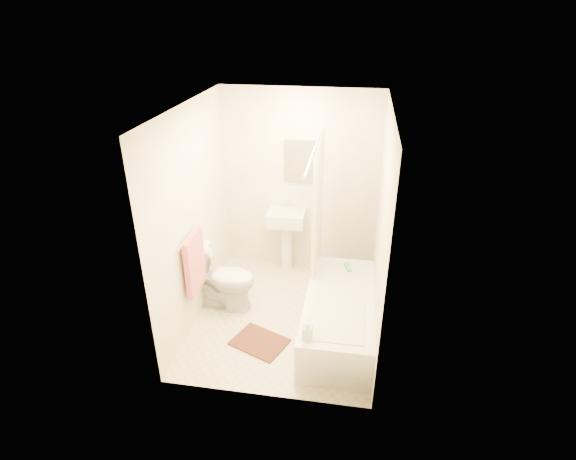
% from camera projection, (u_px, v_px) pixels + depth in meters
% --- Properties ---
extents(floor, '(2.40, 2.40, 0.00)m').
position_uv_depth(floor, '(285.00, 316.00, 5.24)').
color(floor, beige).
rests_on(floor, ground).
extents(ceiling, '(2.40, 2.40, 0.00)m').
position_uv_depth(ceiling, '(284.00, 107.00, 4.16)').
color(ceiling, white).
rests_on(ceiling, ground).
extents(wall_back, '(2.00, 0.02, 2.40)m').
position_uv_depth(wall_back, '(300.00, 183.00, 5.75)').
color(wall_back, beige).
rests_on(wall_back, ground).
extents(wall_left, '(0.02, 2.40, 2.40)m').
position_uv_depth(wall_left, '(193.00, 217.00, 4.84)').
color(wall_left, beige).
rests_on(wall_left, ground).
extents(wall_right, '(0.02, 2.40, 2.40)m').
position_uv_depth(wall_right, '(381.00, 231.00, 4.55)').
color(wall_right, beige).
rests_on(wall_right, ground).
extents(mirror, '(0.40, 0.03, 0.55)m').
position_uv_depth(mirror, '(300.00, 161.00, 5.60)').
color(mirror, white).
rests_on(mirror, wall_back).
extents(curtain_rod, '(0.03, 1.70, 0.03)m').
position_uv_depth(curtain_rod, '(316.00, 148.00, 4.38)').
color(curtain_rod, silver).
rests_on(curtain_rod, wall_back).
extents(shower_curtain, '(0.04, 0.80, 1.55)m').
position_uv_depth(shower_curtain, '(318.00, 205.00, 5.09)').
color(shower_curtain, silver).
rests_on(shower_curtain, curtain_rod).
extents(towel_bar, '(0.02, 0.60, 0.02)m').
position_uv_depth(towel_bar, '(189.00, 236.00, 4.66)').
color(towel_bar, silver).
rests_on(towel_bar, wall_left).
extents(towel, '(0.06, 0.45, 0.66)m').
position_uv_depth(towel, '(195.00, 263.00, 4.80)').
color(towel, '#CC7266').
rests_on(towel, towel_bar).
extents(toilet_paper, '(0.11, 0.12, 0.12)m').
position_uv_depth(toilet_paper, '(207.00, 252.00, 5.16)').
color(toilet_paper, white).
rests_on(toilet_paper, wall_left).
extents(toilet, '(0.80, 0.48, 0.75)m').
position_uv_depth(toilet, '(223.00, 278.00, 5.26)').
color(toilet, white).
rests_on(toilet, floor).
extents(sink, '(0.48, 0.39, 0.94)m').
position_uv_depth(sink, '(287.00, 238.00, 5.98)').
color(sink, silver).
rests_on(sink, floor).
extents(bathtub, '(0.73, 1.67, 0.47)m').
position_uv_depth(bathtub, '(339.00, 316.00, 4.86)').
color(bathtub, white).
rests_on(bathtub, floor).
extents(bath_mat, '(0.67, 0.60, 0.02)m').
position_uv_depth(bath_mat, '(260.00, 342.00, 4.82)').
color(bath_mat, '#533223').
rests_on(bath_mat, floor).
extents(soap_bottle, '(0.09, 0.10, 0.18)m').
position_uv_depth(soap_bottle, '(307.00, 330.00, 4.14)').
color(soap_bottle, silver).
rests_on(soap_bottle, bathtub).
extents(scrub_brush, '(0.11, 0.19, 0.04)m').
position_uv_depth(scrub_brush, '(348.00, 267.00, 5.27)').
color(scrub_brush, '#41A673').
rests_on(scrub_brush, bathtub).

